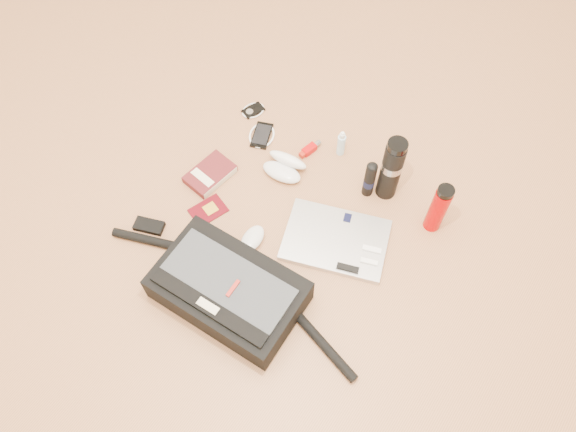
{
  "coord_description": "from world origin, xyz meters",
  "views": [
    {
      "loc": [
        0.59,
        -0.68,
        1.73
      ],
      "look_at": [
        0.03,
        0.12,
        0.06
      ],
      "focal_mm": 35.0,
      "sensor_mm": 36.0,
      "label": 1
    }
  ],
  "objects_px": {
    "messenger_bag": "(228,289)",
    "thermos_black": "(391,169)",
    "laptop": "(336,240)",
    "book": "(210,174)",
    "thermos_red": "(438,208)"
  },
  "relations": [
    {
      "from": "thermos_black",
      "to": "thermos_red",
      "type": "relative_size",
      "value": 1.25
    },
    {
      "from": "messenger_bag",
      "to": "thermos_black",
      "type": "bearing_deg",
      "value": 69.24
    },
    {
      "from": "messenger_bag",
      "to": "thermos_red",
      "type": "xyz_separation_m",
      "value": [
        0.42,
        0.62,
        0.05
      ]
    },
    {
      "from": "messenger_bag",
      "to": "book",
      "type": "height_order",
      "value": "messenger_bag"
    },
    {
      "from": "book",
      "to": "thermos_red",
      "type": "relative_size",
      "value": 0.84
    },
    {
      "from": "book",
      "to": "thermos_black",
      "type": "height_order",
      "value": "thermos_black"
    },
    {
      "from": "thermos_black",
      "to": "book",
      "type": "bearing_deg",
      "value": -150.75
    },
    {
      "from": "messenger_bag",
      "to": "book",
      "type": "relative_size",
      "value": 5.09
    },
    {
      "from": "messenger_bag",
      "to": "laptop",
      "type": "distance_m",
      "value": 0.42
    },
    {
      "from": "messenger_bag",
      "to": "thermos_black",
      "type": "xyz_separation_m",
      "value": [
        0.21,
        0.65,
        0.08
      ]
    },
    {
      "from": "thermos_red",
      "to": "messenger_bag",
      "type": "bearing_deg",
      "value": -123.72
    },
    {
      "from": "book",
      "to": "thermos_black",
      "type": "distance_m",
      "value": 0.66
    },
    {
      "from": "laptop",
      "to": "thermos_red",
      "type": "bearing_deg",
      "value": 26.9
    },
    {
      "from": "book",
      "to": "thermos_red",
      "type": "distance_m",
      "value": 0.83
    },
    {
      "from": "messenger_bag",
      "to": "book",
      "type": "bearing_deg",
      "value": 133.58
    }
  ]
}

